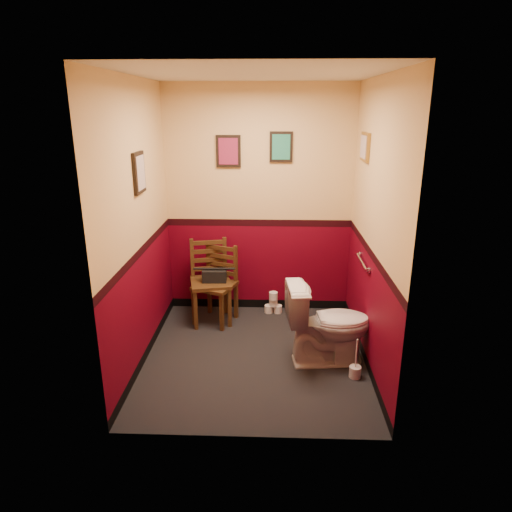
# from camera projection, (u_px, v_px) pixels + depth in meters

# --- Properties ---
(floor) EXTENTS (2.20, 2.40, 0.00)m
(floor) POSITION_uv_depth(u_px,v_px,m) (255.00, 356.00, 4.67)
(floor) COLOR black
(floor) RESTS_ON ground
(ceiling) EXTENTS (2.20, 2.40, 0.00)m
(ceiling) POSITION_uv_depth(u_px,v_px,m) (255.00, 73.00, 3.83)
(ceiling) COLOR silver
(ceiling) RESTS_ON ground
(wall_back) EXTENTS (2.20, 0.00, 2.70)m
(wall_back) POSITION_uv_depth(u_px,v_px,m) (259.00, 203.00, 5.39)
(wall_back) COLOR #540213
(wall_back) RESTS_ON ground
(wall_front) EXTENTS (2.20, 0.00, 2.70)m
(wall_front) POSITION_uv_depth(u_px,v_px,m) (248.00, 273.00, 3.11)
(wall_front) COLOR #540213
(wall_front) RESTS_ON ground
(wall_left) EXTENTS (0.00, 2.40, 2.70)m
(wall_left) POSITION_uv_depth(u_px,v_px,m) (138.00, 228.00, 4.29)
(wall_left) COLOR #540213
(wall_left) RESTS_ON ground
(wall_right) EXTENTS (0.00, 2.40, 2.70)m
(wall_right) POSITION_uv_depth(u_px,v_px,m) (374.00, 230.00, 4.21)
(wall_right) COLOR #540213
(wall_right) RESTS_ON ground
(grab_bar) EXTENTS (0.05, 0.56, 0.06)m
(grab_bar) POSITION_uv_depth(u_px,v_px,m) (362.00, 262.00, 4.57)
(grab_bar) COLOR silver
(grab_bar) RESTS_ON wall_right
(framed_print_back_a) EXTENTS (0.28, 0.04, 0.36)m
(framed_print_back_a) POSITION_uv_depth(u_px,v_px,m) (228.00, 151.00, 5.20)
(framed_print_back_a) COLOR black
(framed_print_back_a) RESTS_ON wall_back
(framed_print_back_b) EXTENTS (0.26, 0.04, 0.34)m
(framed_print_back_b) POSITION_uv_depth(u_px,v_px,m) (281.00, 147.00, 5.16)
(framed_print_back_b) COLOR black
(framed_print_back_b) RESTS_ON wall_back
(framed_print_left) EXTENTS (0.04, 0.30, 0.38)m
(framed_print_left) POSITION_uv_depth(u_px,v_px,m) (139.00, 173.00, 4.23)
(framed_print_left) COLOR black
(framed_print_left) RESTS_ON wall_left
(framed_print_right) EXTENTS (0.04, 0.34, 0.28)m
(framed_print_right) POSITION_uv_depth(u_px,v_px,m) (365.00, 147.00, 4.56)
(framed_print_right) COLOR olive
(framed_print_right) RESTS_ON wall_right
(toilet) EXTENTS (0.88, 0.55, 0.82)m
(toilet) POSITION_uv_depth(u_px,v_px,m) (328.00, 324.00, 4.46)
(toilet) COLOR white
(toilet) RESTS_ON floor
(toilet_brush) EXTENTS (0.11, 0.11, 0.40)m
(toilet_brush) POSITION_uv_depth(u_px,v_px,m) (355.00, 371.00, 4.29)
(toilet_brush) COLOR silver
(toilet_brush) RESTS_ON floor
(chair_left) EXTENTS (0.54, 0.54, 0.97)m
(chair_left) POSITION_uv_depth(u_px,v_px,m) (210.00, 281.00, 5.35)
(chair_left) COLOR #492F16
(chair_left) RESTS_ON floor
(chair_right) EXTENTS (0.55, 0.55, 0.91)m
(chair_right) POSITION_uv_depth(u_px,v_px,m) (217.00, 284.00, 5.33)
(chair_right) COLOR #492F16
(chair_right) RESTS_ON floor
(handbag) EXTENTS (0.28, 0.15, 0.20)m
(handbag) POSITION_uv_depth(u_px,v_px,m) (215.00, 277.00, 5.26)
(handbag) COLOR black
(handbag) RESTS_ON chair_right
(tp_stack) EXTENTS (0.22, 0.13, 0.28)m
(tp_stack) POSITION_uv_depth(u_px,v_px,m) (273.00, 304.00, 5.62)
(tp_stack) COLOR silver
(tp_stack) RESTS_ON floor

